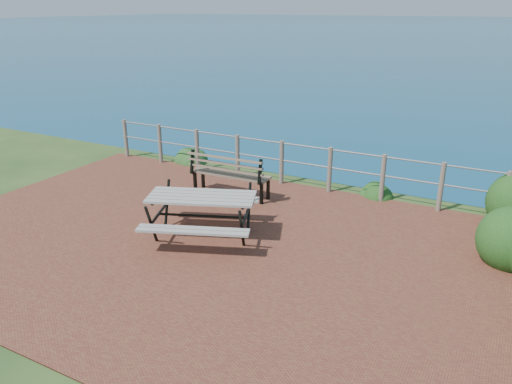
# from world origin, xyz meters

# --- Properties ---
(ground) EXTENTS (10.00, 7.00, 0.12)m
(ground) POSITION_xyz_m (0.00, 0.00, 0.00)
(ground) COLOR brown
(ground) RESTS_ON ground
(safety_railing) EXTENTS (9.40, 0.10, 1.00)m
(safety_railing) POSITION_xyz_m (0.00, 3.35, 0.57)
(safety_railing) COLOR #6B5B4C
(safety_railing) RESTS_ON ground
(picnic_table) EXTENTS (1.98, 1.50, 0.77)m
(picnic_table) POSITION_xyz_m (-0.01, 0.16, 0.49)
(picnic_table) COLOR gray
(picnic_table) RESTS_ON ground
(park_bench) EXTENTS (1.74, 0.50, 0.97)m
(park_bench) POSITION_xyz_m (-0.62, 2.15, 0.64)
(park_bench) COLOR brown
(park_bench) RESTS_ON ground
(shrub_lip_west) EXTENTS (0.77, 0.77, 0.50)m
(shrub_lip_west) POSITION_xyz_m (-2.79, 3.77, 0.00)
(shrub_lip_west) COLOR #215825
(shrub_lip_west) RESTS_ON ground
(shrub_lip_east) EXTENTS (0.69, 0.69, 0.40)m
(shrub_lip_east) POSITION_xyz_m (2.04, 3.73, 0.00)
(shrub_lip_east) COLOR #144216
(shrub_lip_east) RESTS_ON ground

